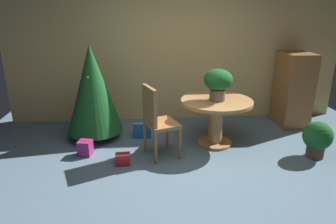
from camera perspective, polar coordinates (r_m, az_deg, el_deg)
ground_plane at (r=3.81m, az=4.96°, el=-12.35°), size 6.60×6.60×0.00m
back_wall_panel at (r=5.48m, az=1.56°, el=11.91°), size 6.00×0.10×2.60m
round_dining_table at (r=4.54m, az=9.10°, el=-0.13°), size 1.06×1.06×0.71m
flower_vase at (r=4.38m, az=9.48°, el=5.68°), size 0.41×0.41×0.46m
wooden_chair_left at (r=4.09m, az=-2.21°, el=-1.21°), size 0.53×0.57×1.01m
holiday_tree at (r=4.77m, az=-14.09°, el=4.27°), size 0.86×0.86×1.49m
gift_box_purple at (r=4.45m, az=-15.41°, el=-6.59°), size 0.21×0.20×0.22m
gift_box_red at (r=4.16m, az=-8.56°, el=-8.81°), size 0.21×0.25×0.10m
gift_box_blue at (r=4.89m, az=-4.87°, el=-3.43°), size 0.30×0.18×0.24m
wooden_cabinet at (r=5.72m, az=22.57°, el=3.99°), size 0.50×0.65×1.28m
potted_plant at (r=4.64m, az=26.45°, el=-4.39°), size 0.40×0.40×0.52m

